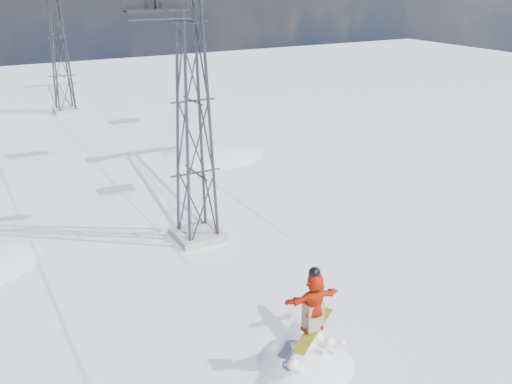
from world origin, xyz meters
TOP-DOWN VIEW (x-y plane):
  - ground at (0.00, 0.00)m, footprint 120.00×120.00m
  - snow_terrain at (-4.77, 21.24)m, footprint 39.00×37.00m
  - lift_tower_near at (0.80, 8.00)m, footprint 5.20×1.80m
  - lift_tower_far at (0.80, 33.00)m, footprint 5.20×1.80m
  - lift_chair_near at (-1.40, 5.07)m, footprint 1.83×0.53m

SIDE VIEW (x-z plane):
  - snow_terrain at x=-4.77m, z-range -20.59..1.41m
  - ground at x=0.00m, z-range 0.00..0.00m
  - lift_tower_near at x=0.80m, z-range -0.24..11.18m
  - lift_tower_far at x=0.80m, z-range -0.24..11.18m
  - lift_chair_near at x=-1.40m, z-range 7.89..10.17m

